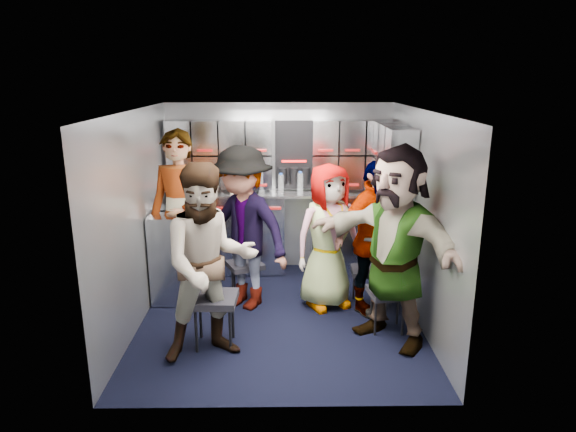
{
  "coord_description": "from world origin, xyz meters",
  "views": [
    {
      "loc": [
        0.02,
        -4.85,
        2.42
      ],
      "look_at": [
        0.09,
        0.35,
        0.99
      ],
      "focal_mm": 32.0,
      "sensor_mm": 36.0,
      "label": 1
    }
  ],
  "objects_px": {
    "attendant_standing": "(181,219)",
    "attendant_arc_d": "(372,238)",
    "jump_seat_center": "(326,265)",
    "attendant_arc_e": "(395,246)",
    "jump_seat_near_left": "(214,302)",
    "attendant_arc_b": "(243,229)",
    "jump_seat_near_right": "(388,294)",
    "jump_seat_mid_left": "(245,267)",
    "attendant_arc_c": "(328,237)",
    "attendant_arc_a": "(209,264)",
    "jump_seat_mid_right": "(367,273)"
  },
  "relations": [
    {
      "from": "attendant_arc_a",
      "to": "attendant_arc_e",
      "type": "height_order",
      "value": "attendant_arc_e"
    },
    {
      "from": "jump_seat_center",
      "to": "attendant_arc_e",
      "type": "distance_m",
      "value": 1.21
    },
    {
      "from": "attendant_standing",
      "to": "attendant_arc_d",
      "type": "xyz_separation_m",
      "value": [
        2.0,
        -0.27,
        -0.14
      ]
    },
    {
      "from": "jump_seat_near_left",
      "to": "attendant_arc_e",
      "type": "bearing_deg",
      "value": 3.15
    },
    {
      "from": "attendant_standing",
      "to": "attendant_arc_e",
      "type": "height_order",
      "value": "attendant_standing"
    },
    {
      "from": "attendant_arc_b",
      "to": "attendant_standing",
      "type": "bearing_deg",
      "value": -156.41
    },
    {
      "from": "attendant_arc_d",
      "to": "attendant_arc_e",
      "type": "relative_size",
      "value": 0.87
    },
    {
      "from": "jump_seat_mid_left",
      "to": "jump_seat_center",
      "type": "xyz_separation_m",
      "value": [
        0.9,
        -0.0,
        0.01
      ]
    },
    {
      "from": "attendant_arc_a",
      "to": "attendant_arc_d",
      "type": "bearing_deg",
      "value": 11.85
    },
    {
      "from": "jump_seat_near_right",
      "to": "attendant_arc_e",
      "type": "relative_size",
      "value": 0.23
    },
    {
      "from": "jump_seat_center",
      "to": "attendant_arc_a",
      "type": "height_order",
      "value": "attendant_arc_a"
    },
    {
      "from": "jump_seat_mid_left",
      "to": "jump_seat_near_left",
      "type": "bearing_deg",
      "value": -101.54
    },
    {
      "from": "attendant_arc_a",
      "to": "attendant_arc_e",
      "type": "bearing_deg",
      "value": -8.53
    },
    {
      "from": "jump_seat_center",
      "to": "jump_seat_mid_right",
      "type": "relative_size",
      "value": 1.11
    },
    {
      "from": "jump_seat_mid_right",
      "to": "attendant_arc_c",
      "type": "height_order",
      "value": "attendant_arc_c"
    },
    {
      "from": "jump_seat_near_left",
      "to": "attendant_arc_c",
      "type": "bearing_deg",
      "value": 37.44
    },
    {
      "from": "jump_seat_mid_left",
      "to": "jump_seat_center",
      "type": "bearing_deg",
      "value": -0.18
    },
    {
      "from": "jump_seat_near_left",
      "to": "jump_seat_near_right",
      "type": "distance_m",
      "value": 1.67
    },
    {
      "from": "jump_seat_near_left",
      "to": "attendant_standing",
      "type": "relative_size",
      "value": 0.26
    },
    {
      "from": "jump_seat_near_left",
      "to": "attendant_arc_d",
      "type": "bearing_deg",
      "value": 24.45
    },
    {
      "from": "jump_seat_near_right",
      "to": "attendant_arc_e",
      "type": "height_order",
      "value": "attendant_arc_e"
    },
    {
      "from": "jump_seat_mid_left",
      "to": "attendant_arc_b",
      "type": "height_order",
      "value": "attendant_arc_b"
    },
    {
      "from": "jump_seat_near_right",
      "to": "attendant_arc_c",
      "type": "height_order",
      "value": "attendant_arc_c"
    },
    {
      "from": "attendant_arc_e",
      "to": "attendant_arc_b",
      "type": "bearing_deg",
      "value": -160.17
    },
    {
      "from": "jump_seat_near_left",
      "to": "attendant_arc_e",
      "type": "height_order",
      "value": "attendant_arc_e"
    },
    {
      "from": "jump_seat_center",
      "to": "attendant_arc_d",
      "type": "xyz_separation_m",
      "value": [
        0.44,
        -0.33,
        0.42
      ]
    },
    {
      "from": "jump_seat_near_left",
      "to": "attendant_arc_e",
      "type": "distance_m",
      "value": 1.72
    },
    {
      "from": "jump_seat_near_left",
      "to": "attendant_arc_e",
      "type": "xyz_separation_m",
      "value": [
        1.64,
        0.09,
        0.49
      ]
    },
    {
      "from": "jump_seat_center",
      "to": "attendant_arc_a",
      "type": "distance_m",
      "value": 1.71
    },
    {
      "from": "jump_seat_near_left",
      "to": "attendant_arc_b",
      "type": "distance_m",
      "value": 0.98
    },
    {
      "from": "jump_seat_near_right",
      "to": "attendant_arc_e",
      "type": "bearing_deg",
      "value": -90.0
    },
    {
      "from": "attendant_standing",
      "to": "attendant_arc_a",
      "type": "bearing_deg",
      "value": -54.58
    },
    {
      "from": "attendant_standing",
      "to": "jump_seat_mid_left",
      "type": "bearing_deg",
      "value": 18.77
    },
    {
      "from": "jump_seat_near_left",
      "to": "jump_seat_mid_right",
      "type": "xyz_separation_m",
      "value": [
        1.55,
        0.88,
        -0.08
      ]
    },
    {
      "from": "jump_seat_mid_right",
      "to": "jump_seat_mid_left",
      "type": "bearing_deg",
      "value": 173.58
    },
    {
      "from": "jump_seat_near_right",
      "to": "attendant_arc_b",
      "type": "distance_m",
      "value": 1.62
    },
    {
      "from": "attendant_arc_e",
      "to": "jump_seat_mid_left",
      "type": "bearing_deg",
      "value": -165.49
    },
    {
      "from": "jump_seat_near_right",
      "to": "attendant_arc_c",
      "type": "relative_size",
      "value": 0.27
    },
    {
      "from": "jump_seat_center",
      "to": "attendant_standing",
      "type": "height_order",
      "value": "attendant_standing"
    },
    {
      "from": "jump_seat_mid_left",
      "to": "attendant_arc_e",
      "type": "height_order",
      "value": "attendant_arc_e"
    },
    {
      "from": "jump_seat_mid_left",
      "to": "attendant_arc_c",
      "type": "distance_m",
      "value": 1.0
    },
    {
      "from": "attendant_standing",
      "to": "attendant_arc_c",
      "type": "height_order",
      "value": "attendant_standing"
    },
    {
      "from": "attendant_arc_d",
      "to": "jump_seat_mid_left",
      "type": "bearing_deg",
      "value": 132.32
    },
    {
      "from": "jump_seat_mid_left",
      "to": "attendant_arc_e",
      "type": "xyz_separation_m",
      "value": [
        1.43,
        -0.94,
        0.56
      ]
    },
    {
      "from": "jump_seat_near_left",
      "to": "attendant_arc_a",
      "type": "distance_m",
      "value": 0.47
    },
    {
      "from": "jump_seat_near_left",
      "to": "jump_seat_center",
      "type": "distance_m",
      "value": 1.51
    },
    {
      "from": "attendant_arc_a",
      "to": "jump_seat_center",
      "type": "bearing_deg",
      "value": 29.59
    },
    {
      "from": "jump_seat_near_left",
      "to": "jump_seat_near_right",
      "type": "height_order",
      "value": "jump_seat_near_left"
    },
    {
      "from": "jump_seat_mid_right",
      "to": "jump_seat_near_right",
      "type": "xyz_separation_m",
      "value": [
        0.1,
        -0.61,
        0.02
      ]
    },
    {
      "from": "jump_seat_mid_left",
      "to": "attendant_arc_a",
      "type": "relative_size",
      "value": 0.27
    }
  ]
}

